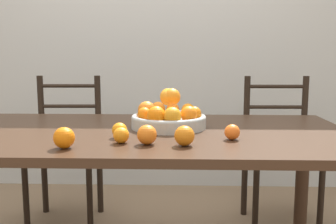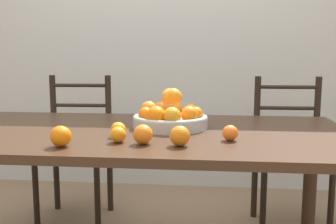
{
  "view_description": "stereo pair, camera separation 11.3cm",
  "coord_description": "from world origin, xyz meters",
  "px_view_note": "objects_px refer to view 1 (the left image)",
  "views": [
    {
      "loc": [
        0.23,
        -1.69,
        1.09
      ],
      "look_at": [
        0.18,
        -0.03,
        0.84
      ],
      "focal_mm": 42.0,
      "sensor_mm": 36.0,
      "label": 1
    },
    {
      "loc": [
        0.35,
        -1.68,
        1.09
      ],
      "look_at": [
        0.18,
        -0.03,
        0.84
      ],
      "focal_mm": 42.0,
      "sensor_mm": 36.0,
      "label": 2
    }
  ],
  "objects_px": {
    "fruit_bowl": "(168,116)",
    "chair_left": "(66,151)",
    "orange_loose_0": "(120,130)",
    "orange_loose_5": "(147,135)",
    "chair_right": "(280,153)",
    "orange_loose_1": "(64,138)",
    "orange_loose_4": "(121,135)",
    "orange_loose_2": "(232,132)",
    "orange_loose_3": "(184,136)"
  },
  "relations": [
    {
      "from": "orange_loose_3",
      "to": "orange_loose_5",
      "type": "xyz_separation_m",
      "value": [
        -0.14,
        0.02,
        -0.0
      ]
    },
    {
      "from": "fruit_bowl",
      "to": "orange_loose_2",
      "type": "xyz_separation_m",
      "value": [
        0.26,
        -0.24,
        -0.02
      ]
    },
    {
      "from": "orange_loose_1",
      "to": "orange_loose_3",
      "type": "xyz_separation_m",
      "value": [
        0.43,
        0.05,
        -0.0
      ]
    },
    {
      "from": "orange_loose_3",
      "to": "chair_right",
      "type": "height_order",
      "value": "chair_right"
    },
    {
      "from": "orange_loose_0",
      "to": "orange_loose_2",
      "type": "bearing_deg",
      "value": -2.53
    },
    {
      "from": "orange_loose_0",
      "to": "orange_loose_5",
      "type": "height_order",
      "value": "orange_loose_5"
    },
    {
      "from": "orange_loose_1",
      "to": "orange_loose_4",
      "type": "xyz_separation_m",
      "value": [
        0.19,
        0.09,
        -0.01
      ]
    },
    {
      "from": "chair_right",
      "to": "chair_left",
      "type": "bearing_deg",
      "value": 178.77
    },
    {
      "from": "orange_loose_4",
      "to": "orange_loose_5",
      "type": "bearing_deg",
      "value": -10.58
    },
    {
      "from": "chair_left",
      "to": "orange_loose_3",
      "type": "bearing_deg",
      "value": -55.75
    },
    {
      "from": "orange_loose_2",
      "to": "orange_loose_3",
      "type": "height_order",
      "value": "orange_loose_3"
    },
    {
      "from": "orange_loose_5",
      "to": "orange_loose_4",
      "type": "bearing_deg",
      "value": 169.42
    },
    {
      "from": "orange_loose_3",
      "to": "orange_loose_1",
      "type": "bearing_deg",
      "value": -172.83
    },
    {
      "from": "chair_right",
      "to": "orange_loose_4",
      "type": "bearing_deg",
      "value": -131.9
    },
    {
      "from": "orange_loose_1",
      "to": "orange_loose_4",
      "type": "height_order",
      "value": "orange_loose_1"
    },
    {
      "from": "chair_left",
      "to": "orange_loose_4",
      "type": "bearing_deg",
      "value": -64.6
    },
    {
      "from": "orange_loose_0",
      "to": "chair_right",
      "type": "bearing_deg",
      "value": 45.83
    },
    {
      "from": "orange_loose_0",
      "to": "orange_loose_5",
      "type": "xyz_separation_m",
      "value": [
        0.12,
        -0.11,
        0.01
      ]
    },
    {
      "from": "fruit_bowl",
      "to": "chair_left",
      "type": "height_order",
      "value": "chair_left"
    },
    {
      "from": "orange_loose_2",
      "to": "orange_loose_5",
      "type": "relative_size",
      "value": 0.82
    },
    {
      "from": "chair_right",
      "to": "orange_loose_5",
      "type": "bearing_deg",
      "value": -127.92
    },
    {
      "from": "fruit_bowl",
      "to": "orange_loose_4",
      "type": "relative_size",
      "value": 5.59
    },
    {
      "from": "orange_loose_2",
      "to": "chair_left",
      "type": "height_order",
      "value": "chair_left"
    },
    {
      "from": "orange_loose_0",
      "to": "orange_loose_3",
      "type": "xyz_separation_m",
      "value": [
        0.26,
        -0.13,
        0.01
      ]
    },
    {
      "from": "fruit_bowl",
      "to": "orange_loose_5",
      "type": "distance_m",
      "value": 0.34
    },
    {
      "from": "orange_loose_3",
      "to": "orange_loose_5",
      "type": "distance_m",
      "value": 0.14
    },
    {
      "from": "orange_loose_1",
      "to": "chair_right",
      "type": "height_order",
      "value": "chair_right"
    },
    {
      "from": "orange_loose_1",
      "to": "orange_loose_3",
      "type": "height_order",
      "value": "orange_loose_1"
    },
    {
      "from": "fruit_bowl",
      "to": "orange_loose_2",
      "type": "distance_m",
      "value": 0.35
    },
    {
      "from": "chair_left",
      "to": "orange_loose_1",
      "type": "bearing_deg",
      "value": -75.37
    },
    {
      "from": "orange_loose_0",
      "to": "orange_loose_4",
      "type": "xyz_separation_m",
      "value": [
        0.02,
        -0.09,
        -0.0
      ]
    },
    {
      "from": "orange_loose_0",
      "to": "orange_loose_4",
      "type": "distance_m",
      "value": 0.1
    },
    {
      "from": "orange_loose_3",
      "to": "orange_loose_5",
      "type": "height_order",
      "value": "same"
    },
    {
      "from": "orange_loose_3",
      "to": "chair_left",
      "type": "bearing_deg",
      "value": 126.26
    },
    {
      "from": "chair_left",
      "to": "chair_right",
      "type": "height_order",
      "value": "same"
    },
    {
      "from": "orange_loose_0",
      "to": "orange_loose_1",
      "type": "distance_m",
      "value": 0.25
    },
    {
      "from": "orange_loose_5",
      "to": "chair_right",
      "type": "height_order",
      "value": "chair_right"
    },
    {
      "from": "chair_left",
      "to": "chair_right",
      "type": "bearing_deg",
      "value": -2.01
    },
    {
      "from": "orange_loose_2",
      "to": "orange_loose_5",
      "type": "distance_m",
      "value": 0.34
    },
    {
      "from": "orange_loose_0",
      "to": "orange_loose_5",
      "type": "relative_size",
      "value": 0.83
    },
    {
      "from": "orange_loose_4",
      "to": "chair_right",
      "type": "xyz_separation_m",
      "value": [
        0.85,
        0.99,
        -0.32
      ]
    },
    {
      "from": "fruit_bowl",
      "to": "orange_loose_2",
      "type": "height_order",
      "value": "fruit_bowl"
    },
    {
      "from": "orange_loose_5",
      "to": "chair_left",
      "type": "bearing_deg",
      "value": 121.27
    },
    {
      "from": "fruit_bowl",
      "to": "orange_loose_1",
      "type": "relative_size",
      "value": 4.41
    },
    {
      "from": "fruit_bowl",
      "to": "orange_loose_1",
      "type": "bearing_deg",
      "value": -132.01
    },
    {
      "from": "fruit_bowl",
      "to": "orange_loose_0",
      "type": "height_order",
      "value": "fruit_bowl"
    },
    {
      "from": "orange_loose_1",
      "to": "orange_loose_0",
      "type": "bearing_deg",
      "value": 46.75
    },
    {
      "from": "orange_loose_0",
      "to": "chair_left",
      "type": "xyz_separation_m",
      "value": [
        -0.49,
        0.9,
        -0.32
      ]
    },
    {
      "from": "orange_loose_2",
      "to": "orange_loose_5",
      "type": "bearing_deg",
      "value": -164.3
    },
    {
      "from": "orange_loose_0",
      "to": "orange_loose_1",
      "type": "bearing_deg",
      "value": -133.25
    }
  ]
}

